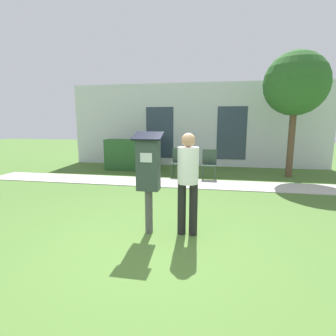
% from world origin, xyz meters
% --- Properties ---
extents(ground_plane, '(40.00, 40.00, 0.00)m').
position_xyz_m(ground_plane, '(0.00, 0.00, 0.00)').
color(ground_plane, '#476B2D').
extents(sidewalk, '(12.00, 1.10, 0.02)m').
position_xyz_m(sidewalk, '(0.00, 3.83, 0.01)').
color(sidewalk, '#B7B2A8').
rests_on(sidewalk, ground).
extents(building_facade, '(10.00, 0.26, 3.20)m').
position_xyz_m(building_facade, '(0.00, 7.05, 1.60)').
color(building_facade, silver).
rests_on(building_facade, ground).
extents(parking_meter, '(0.44, 0.31, 1.59)m').
position_xyz_m(parking_meter, '(-0.17, 0.43, 1.02)').
color(parking_meter, '#4C4C4C').
rests_on(parking_meter, ground).
extents(person_standing, '(0.32, 0.32, 1.58)m').
position_xyz_m(person_standing, '(0.43, 0.48, 0.93)').
color(person_standing, black).
rests_on(person_standing, ground).
extents(outdoor_chair_left, '(0.44, 0.44, 0.90)m').
position_xyz_m(outdoor_chair_left, '(-1.29, 4.64, 0.53)').
color(outdoor_chair_left, '#334738').
rests_on(outdoor_chair_left, ground).
extents(outdoor_chair_middle, '(0.44, 0.44, 0.90)m').
position_xyz_m(outdoor_chair_middle, '(-0.32, 4.86, 0.53)').
color(outdoor_chair_middle, '#334738').
rests_on(outdoor_chair_middle, ground).
extents(outdoor_chair_right, '(0.44, 0.44, 0.90)m').
position_xyz_m(outdoor_chair_right, '(0.64, 4.65, 0.53)').
color(outdoor_chair_right, '#334738').
rests_on(outdoor_chair_right, ground).
extents(hedge_row, '(1.94, 0.60, 1.10)m').
position_xyz_m(hedge_row, '(-2.15, 5.67, 0.55)').
color(hedge_row, '#285628').
rests_on(hedge_row, ground).
extents(tree, '(1.90, 1.90, 3.82)m').
position_xyz_m(tree, '(3.13, 5.36, 2.84)').
color(tree, brown).
rests_on(tree, ground).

